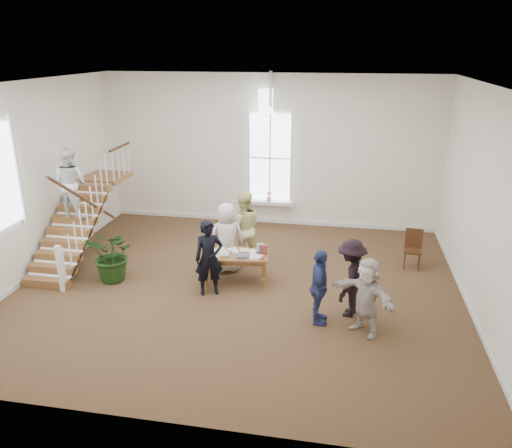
% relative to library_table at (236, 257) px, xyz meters
% --- Properties ---
extents(ground, '(10.00, 10.00, 0.00)m').
position_rel_library_table_xyz_m(ground, '(0.11, -0.21, -0.63)').
color(ground, '#432F1A').
rests_on(ground, ground).
extents(room_shell, '(10.49, 10.00, 10.00)m').
position_rel_library_table_xyz_m(room_shell, '(0.11, 4.18, -0.23)').
color(room_shell, white).
rests_on(room_shell, ground).
extents(staircase, '(1.10, 4.10, 2.92)m').
position_rel_library_table_xyz_m(staircase, '(-4.23, 0.53, 0.99)').
color(staircase, brown).
rests_on(staircase, ground).
extents(library_table, '(1.59, 0.94, 0.77)m').
position_rel_library_table_xyz_m(library_table, '(0.00, 0.00, 0.00)').
color(library_table, brown).
rests_on(library_table, ground).
extents(police_officer, '(0.73, 0.62, 1.70)m').
position_rel_library_table_xyz_m(police_officer, '(-0.47, -0.65, 0.22)').
color(police_officer, black).
rests_on(police_officer, ground).
extents(elderly_woman, '(0.98, 0.80, 1.72)m').
position_rel_library_table_xyz_m(elderly_woman, '(-0.37, 0.60, 0.23)').
color(elderly_woman, silver).
rests_on(elderly_woman, ground).
extents(person_yellow, '(1.07, 0.94, 1.88)m').
position_rel_library_table_xyz_m(person_yellow, '(-0.07, 1.10, 0.31)').
color(person_yellow, '#DFDB8B').
rests_on(person_yellow, ground).
extents(woman_cluster_a, '(0.40, 0.92, 1.56)m').
position_rel_library_table_xyz_m(woman_cluster_a, '(1.98, -1.48, 0.15)').
color(woman_cluster_a, navy).
rests_on(woman_cluster_a, ground).
extents(woman_cluster_b, '(0.87, 1.18, 1.63)m').
position_rel_library_table_xyz_m(woman_cluster_b, '(2.58, -1.03, 0.19)').
color(woman_cluster_b, black).
rests_on(woman_cluster_b, ground).
extents(woman_cluster_c, '(1.39, 1.26, 1.54)m').
position_rel_library_table_xyz_m(woman_cluster_c, '(2.88, -1.68, 0.14)').
color(woman_cluster_c, beige).
rests_on(woman_cluster_c, ground).
extents(floor_plant, '(1.32, 1.20, 1.28)m').
position_rel_library_table_xyz_m(floor_plant, '(-2.83, -0.42, 0.01)').
color(floor_plant, '#173511').
rests_on(floor_plant, ground).
extents(side_chair, '(0.46, 0.46, 0.97)m').
position_rel_library_table_xyz_m(side_chair, '(4.12, 1.65, -0.09)').
color(side_chair, '#371B0F').
rests_on(side_chair, ground).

